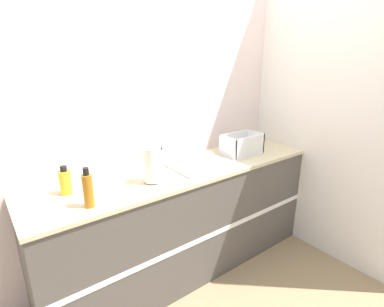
{
  "coord_description": "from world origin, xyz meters",
  "views": [
    {
      "loc": [
        -1.25,
        -1.49,
        1.76
      ],
      "look_at": [
        0.06,
        0.25,
        1.04
      ],
      "focal_mm": 28.0,
      "sensor_mm": 36.0,
      "label": 1
    }
  ],
  "objects": [
    {
      "name": "bottle_amber",
      "position": [
        -0.79,
        0.11,
        1.02
      ],
      "size": [
        0.06,
        0.06,
        0.24
      ],
      "color": "#B26B19",
      "rests_on": "counter_cabinet"
    },
    {
      "name": "sink",
      "position": [
        0.15,
        0.26,
        0.94
      ],
      "size": [
        0.48,
        0.34,
        0.26
      ],
      "color": "silver",
      "rests_on": "counter_cabinet"
    },
    {
      "name": "wall_right",
      "position": [
        1.19,
        0.28,
        1.3
      ],
      "size": [
        0.06,
        2.56,
        2.6
      ],
      "color": "silver",
      "rests_on": "ground_plane"
    },
    {
      "name": "paper_towel_roll",
      "position": [
        -0.32,
        0.2,
        1.05
      ],
      "size": [
        0.12,
        0.12,
        0.26
      ],
      "color": "#4C4C51",
      "rests_on": "counter_cabinet"
    },
    {
      "name": "counter_cabinet",
      "position": [
        0.0,
        0.28,
        0.46
      ],
      "size": [
        2.35,
        0.58,
        0.92
      ],
      "color": "#514C47",
      "rests_on": "ground_plane"
    },
    {
      "name": "ground_plane",
      "position": [
        0.0,
        0.0,
        0.0
      ],
      "size": [
        12.0,
        12.0,
        0.0
      ],
      "primitive_type": "plane",
      "color": "#937A56"
    },
    {
      "name": "wall_back",
      "position": [
        0.0,
        0.59,
        1.3
      ],
      "size": [
        4.73,
        0.06,
        2.6
      ],
      "color": "silver",
      "rests_on": "ground_plane"
    },
    {
      "name": "bottle_yellow",
      "position": [
        -0.85,
        0.37,
        1.0
      ],
      "size": [
        0.07,
        0.07,
        0.19
      ],
      "color": "yellow",
      "rests_on": "counter_cabinet"
    },
    {
      "name": "soap_dispenser",
      "position": [
        -0.09,
        0.46,
        0.98
      ],
      "size": [
        0.06,
        0.06,
        0.15
      ],
      "color": "silver",
      "rests_on": "counter_cabinet"
    },
    {
      "name": "dish_rack",
      "position": [
        0.62,
        0.26,
        0.99
      ],
      "size": [
        0.35,
        0.21,
        0.18
      ],
      "color": "white",
      "rests_on": "counter_cabinet"
    }
  ]
}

